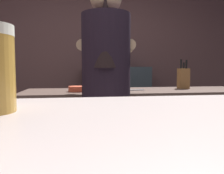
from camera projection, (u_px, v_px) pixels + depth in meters
name	position (u px, v px, depth m)	size (l,w,h in m)	color
wall_back	(92.00, 55.00, 3.45)	(5.20, 0.10, 2.70)	brown
prep_counter	(139.00, 139.00, 2.14)	(2.10, 0.60, 0.94)	#4F3C34
back_shelf	(116.00, 107.00, 3.28)	(0.96, 0.36, 1.16)	#313E44
bartender	(106.00, 87.00, 1.59)	(0.47, 0.54, 1.73)	#2B2E3A
knife_block	(183.00, 78.00, 2.24)	(0.10, 0.08, 0.29)	brown
mixing_bowl	(78.00, 89.00, 1.95)	(0.17, 0.17, 0.05)	#CB5135
chefs_knife	(132.00, 90.00, 2.04)	(0.24, 0.03, 0.01)	silver
bottle_vinegar	(120.00, 60.00, 3.21)	(0.08, 0.08, 0.25)	#385B98
bottle_soy	(97.00, 61.00, 3.10)	(0.05, 0.05, 0.19)	#4D7A38
bottle_olive_oil	(107.00, 60.00, 3.25)	(0.06, 0.06, 0.24)	black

